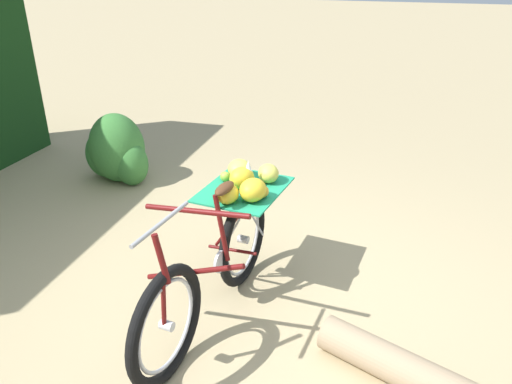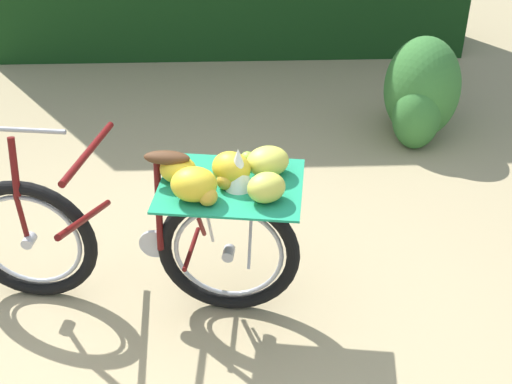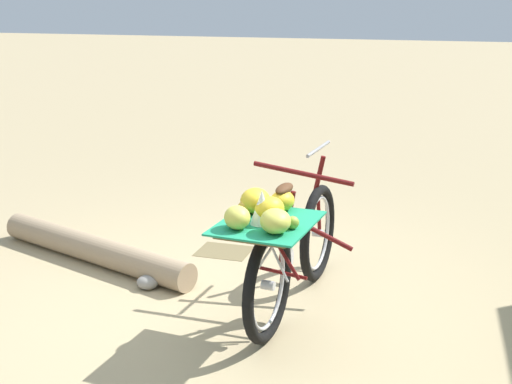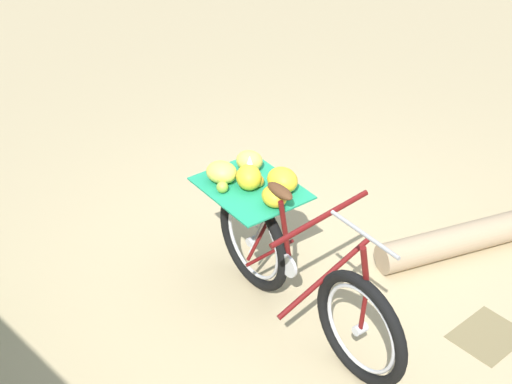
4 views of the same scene
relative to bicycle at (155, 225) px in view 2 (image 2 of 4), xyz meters
The scene contains 3 objects.
ground_plane 0.58m from the bicycle, 22.57° to the left, with size 60.00×60.00×0.00m, color tan.
bicycle is the anchor object (origin of this frame).
shrub_cluster 2.62m from the bicycle, 139.09° to the left, with size 0.82×0.56×0.78m.
Camera 2 is at (2.50, 0.45, 2.50)m, focal length 47.61 mm.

